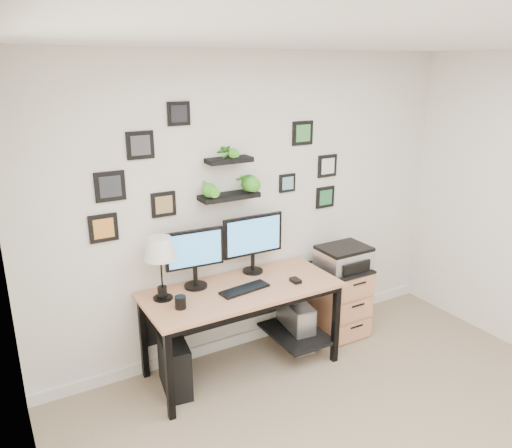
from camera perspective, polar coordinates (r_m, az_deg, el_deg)
room at (r=4.82m, az=0.03°, el=-12.45°), size 4.00×4.00×4.00m
desk at (r=4.17m, az=-1.44°, el=-8.58°), size 1.60×0.70×0.75m
monitor_left at (r=4.00m, az=-7.02°, el=-3.46°), size 0.48×0.20×0.49m
monitor_right at (r=4.26m, az=-0.34°, el=-1.74°), size 0.55×0.18×0.51m
keyboard at (r=4.03m, az=-1.32°, el=-7.46°), size 0.43×0.19×0.02m
mouse at (r=4.18m, az=4.53°, el=-6.45°), size 0.07×0.10×0.03m
table_lamp at (r=3.81m, az=-10.91°, el=-2.92°), size 0.25×0.25×0.50m
mug at (r=3.78m, az=-8.63°, el=-8.84°), size 0.09×0.09×0.10m
pen_cup at (r=3.96m, az=-10.65°, el=-7.68°), size 0.07×0.07×0.10m
pc_tower_black at (r=4.14m, az=-9.29°, el=-15.65°), size 0.25×0.45×0.43m
pc_tower_grey at (r=4.66m, az=4.55°, el=-11.33°), size 0.24×0.46×0.43m
file_cabinet at (r=4.89m, az=9.50°, el=-8.47°), size 0.43×0.53×0.67m
printer at (r=4.70m, az=10.00°, el=-3.77°), size 0.45×0.37×0.21m
wall_decor at (r=4.06m, az=-3.31°, el=5.77°), size 2.28×0.18×1.03m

